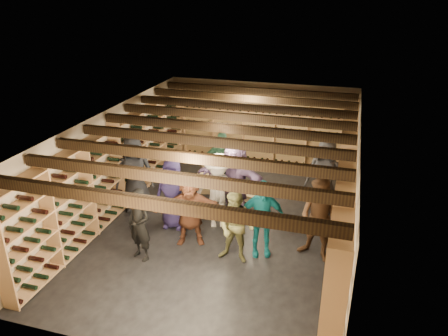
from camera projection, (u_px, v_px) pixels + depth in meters
ground at (223, 222)px, 9.95m from camera, size 8.00×8.00×0.00m
walls at (222, 174)px, 9.48m from camera, size 5.52×8.02×2.40m
ceiling at (222, 121)px, 9.01m from camera, size 5.50×8.00×0.01m
ceiling_joists at (222, 128)px, 9.07m from camera, size 5.40×7.12×0.18m
wine_rack_left at (117, 167)px, 10.20m from camera, size 0.32×7.50×2.15m
wine_rack_right at (343, 194)px, 8.87m from camera, size 0.32×7.50×2.15m
wine_rack_back at (259, 128)px, 12.91m from camera, size 4.70×0.30×2.15m
crate_stack_left at (213, 173)px, 11.68m from camera, size 0.58×0.48×0.68m
crate_stack_right at (207, 182)px, 11.35m from camera, size 0.57×0.44×0.51m
crate_loose at (246, 196)px, 11.01m from camera, size 0.55×0.42×0.17m
person_0 at (135, 173)px, 10.23m from camera, size 1.05×0.89×1.84m
person_1 at (139, 225)px, 8.40m from camera, size 0.64×0.53×1.48m
person_2 at (236, 227)px, 8.32m from camera, size 0.76×0.61×1.49m
person_4 at (261, 218)px, 8.52m from camera, size 1.02×0.66×1.61m
person_5 at (190, 209)px, 8.91m from camera, size 1.52×0.86×1.56m
person_6 at (173, 194)px, 9.52m from camera, size 0.82×0.56×1.60m
person_8 at (320, 220)px, 8.35m from camera, size 1.01×0.91×1.72m
person_9 at (218, 191)px, 9.52m from camera, size 1.27×1.01×1.72m
person_10 at (222, 165)px, 10.87m from camera, size 1.07×0.59×1.72m
person_11 at (235, 179)px, 9.84m from camera, size 1.86×1.02×1.91m
person_12 at (325, 175)px, 10.20m from camera, size 0.97×0.74×1.79m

